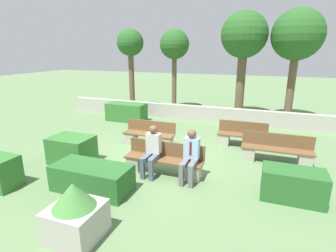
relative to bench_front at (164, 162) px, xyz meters
name	(u,v)px	position (x,y,z in m)	size (l,w,h in m)	color
ground_plane	(157,157)	(-0.60, 0.96, -0.34)	(60.00, 60.00, 0.00)	#607F51
perimeter_wall	(196,113)	(-0.60, 5.79, 0.01)	(13.57, 0.30, 0.70)	#ADA89E
bench_front	(164,162)	(0.00, 0.00, 0.00)	(2.14, 0.48, 0.84)	brown
bench_left_side	(242,138)	(1.77, 2.89, -0.02)	(1.67, 0.48, 0.84)	brown
bench_right_side	(149,136)	(-1.29, 1.87, -0.01)	(1.82, 0.48, 0.84)	brown
bench_back	(276,152)	(2.85, 1.83, -0.01)	(2.01, 0.48, 0.84)	brown
person_seated_man	(190,153)	(0.77, -0.14, 0.40)	(0.38, 0.63, 1.34)	slate
person_seated_woman	(152,148)	(-0.28, -0.14, 0.40)	(0.38, 0.63, 1.33)	#515B70
hedge_block_near_left	(72,150)	(-2.80, -0.27, 0.06)	(1.21, 0.87, 0.79)	#33702D
hedge_block_near_right	(92,178)	(-1.27, -1.41, -0.02)	(1.87, 0.86, 0.63)	#286028
hedge_block_mid_right	(126,112)	(-3.67, 4.55, 0.08)	(1.84, 0.81, 0.83)	#33702D
hedge_block_far_left	(293,185)	(3.15, -0.19, 0.02)	(1.32, 0.70, 0.70)	#286028
planter_corner_left	(75,213)	(-0.52, -2.90, 0.16)	(0.86, 0.86, 1.07)	#ADA89E
tree_leftmost	(130,46)	(-4.71, 7.13, 3.12)	(1.44, 1.44, 4.35)	brown
tree_center_left	(174,46)	(-2.36, 7.64, 3.09)	(1.56, 1.56, 4.31)	brown
tree_center_right	(244,37)	(1.20, 7.26, 3.46)	(2.15, 2.15, 5.00)	brown
tree_rightmost	(297,36)	(3.46, 7.30, 3.47)	(2.24, 2.24, 5.01)	brown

